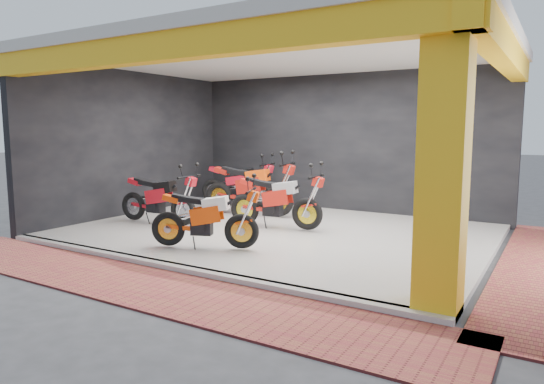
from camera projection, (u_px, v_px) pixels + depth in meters
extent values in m
plane|color=#2D2D30|center=(218.00, 256.00, 8.17)|extent=(80.00, 80.00, 0.00)
cube|color=silver|center=(278.00, 232.00, 9.86)|extent=(8.00, 6.00, 0.10)
cube|color=beige|center=(278.00, 53.00, 9.41)|extent=(8.40, 6.40, 0.20)
cube|color=black|center=(340.00, 144.00, 12.27)|extent=(8.20, 0.20, 3.50)
cube|color=black|center=(133.00, 145.00, 11.75)|extent=(0.20, 6.20, 3.50)
cube|color=yellow|center=(444.00, 163.00, 5.39)|extent=(0.50, 0.50, 3.50)
cube|color=yellow|center=(172.00, 46.00, 6.90)|extent=(8.40, 0.30, 0.40)
cube|color=yellow|center=(504.00, 52.00, 7.39)|extent=(0.30, 6.40, 0.40)
cube|color=silver|center=(177.00, 268.00, 7.30)|extent=(8.00, 0.20, 0.10)
cube|color=maroon|center=(138.00, 284.00, 6.64)|extent=(9.00, 1.40, 0.03)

